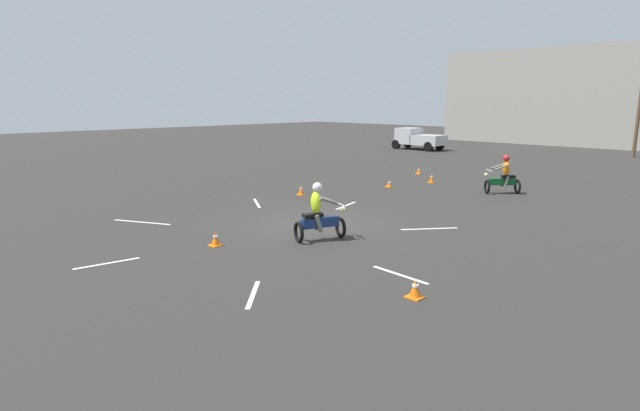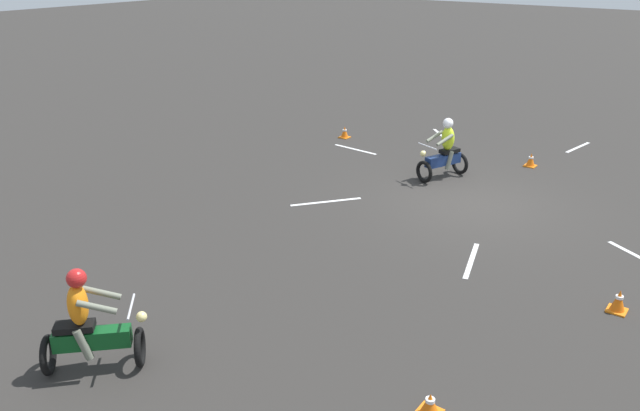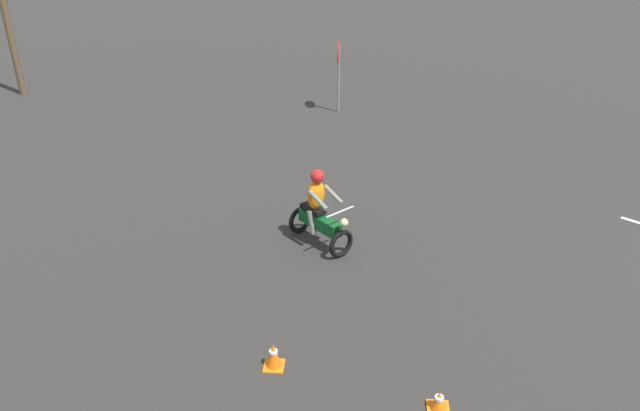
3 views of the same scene
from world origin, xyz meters
The scene contains 12 objects.
ground_plane centered at (0.00, 0.00, 0.00)m, with size 120.00×120.00×0.00m, color #2D2B28.
motorcycle_rider_foreground centered at (1.35, -1.24, 0.73)m, with size 1.08×1.55×1.66m.
motorcycle_rider_background centered at (1.78, 9.48, 0.73)m, with size 1.42×1.41×1.66m.
traffic_cone_mid_center centered at (-0.25, -3.63, 0.19)m, with size 0.32×0.32×0.39m.
traffic_cone_mid_left centered at (-4.10, 3.18, 0.20)m, with size 0.32×0.32×0.41m.
traffic_cone_far_right centered at (5.72, -2.90, 0.18)m, with size 0.32×0.32×0.38m.
traffic_cone_far_center centered at (-2.68, 7.40, 0.15)m, with size 0.32×0.32×0.32m.
lane_stripe_e centered at (4.70, -2.01, 0.00)m, with size 0.10×1.59×0.01m, color silver.
lane_stripe_ne centered at (2.87, 2.07, 0.00)m, with size 0.10×1.81×0.01m, color silver.
lane_stripe_n centered at (-1.31, 2.89, 0.00)m, with size 0.10×1.62×0.01m, color silver.
lane_stripe_s centered at (-0.83, -6.35, 0.00)m, with size 0.10×1.53×0.01m, color silver.
lane_stripe_se centered at (3.27, -5.08, 0.00)m, with size 0.10×1.51×0.01m, color silver.
Camera 2 is at (-5.46, 13.65, 5.76)m, focal length 35.00 mm.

